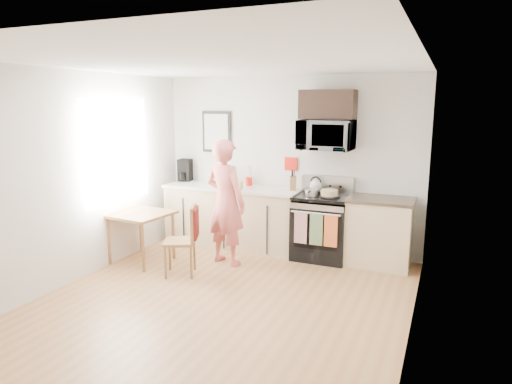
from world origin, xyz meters
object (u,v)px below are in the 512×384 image
at_px(dining_table, 141,218).
at_px(cake, 329,193).
at_px(microwave, 326,135).
at_px(chair, 190,231).
at_px(range, 322,229).
at_px(person, 226,202).

bearing_deg(dining_table, cake, 23.85).
xyz_separation_m(microwave, chair, (-1.39, -1.40, -1.17)).
distance_m(range, person, 1.44).
bearing_deg(microwave, dining_table, -151.48).
relative_size(range, person, 0.67).
height_order(person, chair, person).
relative_size(range, microwave, 1.53).
relative_size(microwave, dining_table, 1.01).
bearing_deg(microwave, range, -89.94).
height_order(dining_table, chair, chair).
height_order(microwave, dining_table, microwave).
height_order(range, person, person).
distance_m(dining_table, cake, 2.64).
height_order(microwave, cake, microwave).
distance_m(microwave, dining_table, 2.83).
distance_m(chair, cake, 1.98).
relative_size(range, cake, 3.98).
distance_m(dining_table, chair, 0.90).
xyz_separation_m(microwave, person, (-1.16, -0.83, -0.89)).
relative_size(person, chair, 1.89).
bearing_deg(cake, microwave, 122.22).
bearing_deg(microwave, chair, -134.81).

